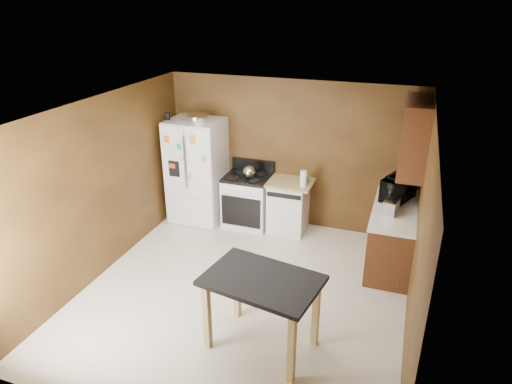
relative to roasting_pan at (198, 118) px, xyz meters
The scene contains 18 objects.
floor 3.01m from the roasting_pan, 51.55° to the right, with size 4.50×4.50×0.00m, color beige.
ceiling 2.46m from the roasting_pan, 51.55° to the right, with size 4.50×4.50×0.00m, color white.
wall_back 1.64m from the roasting_pan, 14.74° to the left, with size 4.20×4.20×0.00m, color #583C17.
wall_front 4.41m from the roasting_pan, 70.23° to the right, with size 4.20×4.20×0.00m, color #583C17.
wall_left 2.05m from the roasting_pan, 108.48° to the right, with size 4.50×4.50×0.00m, color #583C17.
wall_right 4.08m from the roasting_pan, 27.48° to the right, with size 4.50×4.50×0.00m, color #583C17.
roasting_pan is the anchor object (origin of this frame).
pen_cup 0.51m from the roasting_pan, 166.03° to the right, with size 0.08×0.08×0.12m, color black.
kettle 1.23m from the roasting_pan, ahead, with size 0.21×0.21×0.21m, color silver.
paper_towel 2.00m from the roasting_pan, ahead, with size 0.11×0.11×0.26m, color white.
green_canister 2.04m from the roasting_pan, ahead, with size 0.10×0.10×0.12m, color green.
toaster 3.38m from the roasting_pan, 10.58° to the right, with size 0.17×0.28×0.21m, color silver.
microwave 3.37m from the roasting_pan, ahead, with size 0.59×0.40×0.33m, color black.
refrigerator 0.95m from the roasting_pan, behind, with size 0.90×0.80×1.80m.
gas_range 1.62m from the roasting_pan, ahead, with size 0.76×0.68×1.10m.
dishwasher 2.09m from the roasting_pan, ahead, with size 0.78×0.63×0.89m.
right_cabinets 3.47m from the roasting_pan, ahead, with size 0.63×1.58×2.45m.
island 3.55m from the roasting_pan, 53.28° to the right, with size 1.36×1.02×0.91m.
Camera 1 is at (1.84, -4.77, 3.74)m, focal length 32.00 mm.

